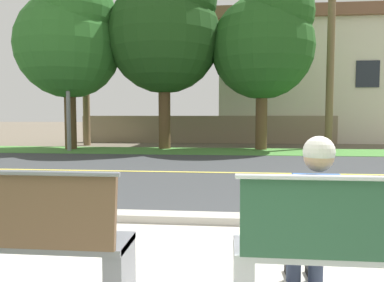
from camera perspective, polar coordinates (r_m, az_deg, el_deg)
name	(u,v)px	position (r m, az deg, el deg)	size (l,w,h in m)	color
ground_plane	(214,165)	(10.35, 3.58, -3.74)	(140.00, 140.00, 0.00)	#665B4C
curb_edge	(200,218)	(4.81, 1.28, -12.18)	(44.00, 0.30, 0.11)	#ADA89E
street_asphalt	(212,173)	(8.87, 3.25, -5.02)	(52.00, 8.00, 0.01)	#383A3D
road_centre_line	(212,172)	(8.87, 3.25, -4.99)	(48.00, 0.14, 0.01)	#E0CC4C
far_verge_grass	(218,151)	(14.18, 4.10, -1.62)	(48.00, 2.80, 0.02)	#478438
bench_left	(14,239)	(3.15, -26.37, -13.81)	(1.75, 0.48, 1.01)	slate
bench_right	(361,251)	(2.87, 25.18, -15.57)	(1.75, 0.48, 1.01)	silver
seated_person_blue	(314,212)	(2.88, 18.82, -10.66)	(0.52, 0.68, 1.25)	#333D56
streetlamp	(69,38)	(15.52, -18.97, 15.14)	(0.24, 2.10, 7.87)	gray
shade_tree_far_left	(71,38)	(16.11, -18.66, 15.23)	(4.28, 4.28, 7.06)	brown
shade_tree_left	(167,28)	(15.59, -3.95, 17.46)	(4.69, 4.69, 7.73)	brown
shade_tree_centre	(266,40)	(15.34, 11.64, 15.43)	(4.16, 4.16, 6.86)	brown
palm_tree_tall	(84,7)	(18.41, -16.71, 19.66)	(2.09, 1.98, 7.99)	brown
garden_wall	(206,129)	(18.50, 2.24, 1.85)	(13.00, 0.36, 1.40)	gray
house_across_street	(306,80)	(22.23, 17.62, 9.17)	(10.79, 6.91, 6.85)	beige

